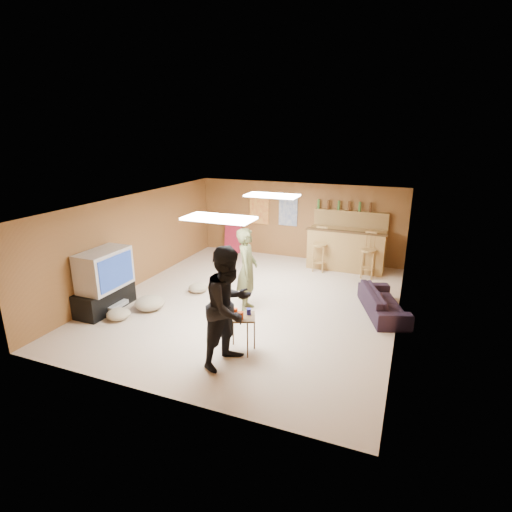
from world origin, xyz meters
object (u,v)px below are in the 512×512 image
at_px(person_olive, 247,270).
at_px(sofa, 383,302).
at_px(person_black, 229,307).
at_px(bar_counter, 346,250).
at_px(tv_body, 104,269).
at_px(tray_table, 240,334).

xyz_separation_m(person_olive, sofa, (2.65, 0.88, -0.63)).
relative_size(person_black, sofa, 1.15).
relative_size(bar_counter, sofa, 1.17).
bearing_deg(sofa, tv_body, 89.89).
xyz_separation_m(sofa, tray_table, (-2.12, -2.44, 0.08)).
bearing_deg(tray_table, tv_body, 171.68).
height_order(person_black, sofa, person_black).
bearing_deg(sofa, tray_table, 118.70).
bearing_deg(person_black, bar_counter, 6.68).
distance_m(tv_body, sofa, 5.74).
xyz_separation_m(tv_body, tray_table, (3.23, -0.47, -0.57)).
height_order(tv_body, tray_table, tv_body).
bearing_deg(bar_counter, sofa, -64.17).
height_order(tv_body, person_black, person_black).
height_order(person_black, tray_table, person_black).
bearing_deg(person_black, tv_body, 92.13).
xyz_separation_m(tv_body, person_olive, (2.70, 1.09, -0.02)).
bearing_deg(tv_body, person_olive, 21.95).
distance_m(bar_counter, tray_table, 5.01).
bearing_deg(person_olive, tray_table, -175.94).
relative_size(bar_counter, person_black, 1.02).
bearing_deg(tray_table, bar_counter, 79.39).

